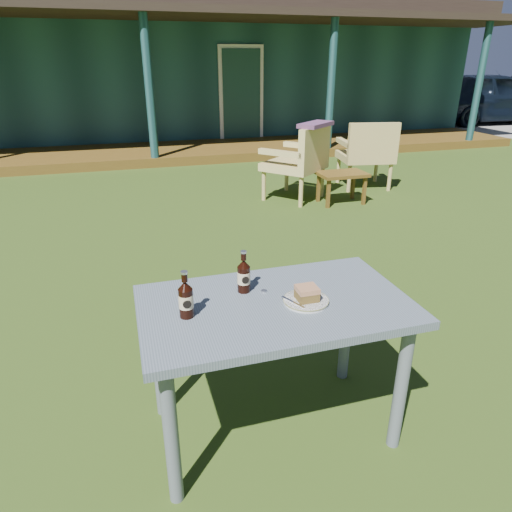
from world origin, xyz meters
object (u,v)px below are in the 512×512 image
object	(u,v)px
plate	(306,301)
side_table	(342,177)
cafe_table	(275,322)
cake_slice	(307,293)
cola_bottle_far	(186,299)
cola_bottle_near	(244,275)
car_near	(489,98)
armchair_left	(301,159)
armchair_right	(368,151)

from	to	relation	value
plate	side_table	distance (m)	4.05
cafe_table	side_table	distance (m)	4.07
cafe_table	cake_slice	size ratio (longest dim) A/B	13.04
cake_slice	cola_bottle_far	xyz separation A→B (m)	(-0.53, 0.03, 0.04)
cake_slice	cola_bottle_near	size ratio (longest dim) A/B	0.45
car_near	armchair_left	world-z (taller)	car_near
cafe_table	armchair_left	distance (m)	4.14
armchair_right	cake_slice	bearing A→B (deg)	-122.65
side_table	armchair_left	bearing A→B (deg)	144.51
cafe_table	plate	xyz separation A→B (m)	(0.13, -0.04, 0.11)
plate	cola_bottle_near	distance (m)	0.31
cola_bottle_near	side_table	size ratio (longest dim) A/B	0.34
cake_slice	plate	bearing A→B (deg)	169.06
plate	cake_slice	xyz separation A→B (m)	(0.00, -0.00, 0.04)
cafe_table	cola_bottle_far	distance (m)	0.44
car_near	armchair_right	size ratio (longest dim) A/B	4.50
cola_bottle_near	side_table	world-z (taller)	cola_bottle_near
cola_bottle_far	car_near	bearing A→B (deg)	43.48
armchair_right	cola_bottle_near	bearing A→B (deg)	-126.17
cafe_table	plate	distance (m)	0.17
cake_slice	cola_bottle_far	size ratio (longest dim) A/B	0.44
cafe_table	cola_bottle_near	xyz separation A→B (m)	(-0.11, 0.14, 0.18)
cafe_table	cola_bottle_near	bearing A→B (deg)	126.92
cola_bottle_far	armchair_right	size ratio (longest dim) A/B	0.22
cola_bottle_far	armchair_left	world-z (taller)	armchair_left
car_near	side_table	size ratio (longest dim) A/B	7.04
cafe_table	cola_bottle_near	distance (m)	0.25
cafe_table	armchair_left	xyz separation A→B (m)	(1.65, 3.80, -0.08)
plate	cola_bottle_near	size ratio (longest dim) A/B	1.00
plate	armchair_left	distance (m)	4.13
car_near	plate	distance (m)	13.63
armchair_left	armchair_right	xyz separation A→B (m)	(1.12, 0.27, -0.01)
armchair_right	side_table	size ratio (longest dim) A/B	1.57
plate	armchair_right	size ratio (longest dim) A/B	0.22
cola_bottle_near	armchair_left	distance (m)	4.07
car_near	cola_bottle_near	size ratio (longest dim) A/B	20.82
cafe_table	cake_slice	world-z (taller)	cake_slice
car_near	cafe_table	world-z (taller)	car_near
cake_slice	armchair_right	xyz separation A→B (m)	(2.63, 4.11, -0.24)
armchair_right	side_table	bearing A→B (deg)	-138.98
car_near	armchair_left	size ratio (longest dim) A/B	4.37
car_near	cola_bottle_near	world-z (taller)	car_near
cafe_table	cake_slice	bearing A→B (deg)	-16.61
cake_slice	armchair_right	bearing A→B (deg)	57.35
cake_slice	armchair_right	distance (m)	4.88
cake_slice	cola_bottle_far	distance (m)	0.53
cafe_table	armchair_left	bearing A→B (deg)	66.58
plate	cafe_table	bearing A→B (deg)	163.26
armchair_right	plate	bearing A→B (deg)	-122.68
cafe_table	plate	size ratio (longest dim) A/B	5.88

